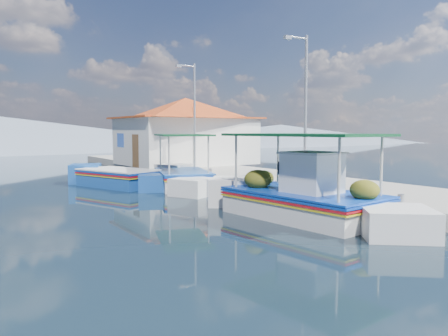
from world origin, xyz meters
TOP-DOWN VIEW (x-y plane):
  - ground at (0.00, 0.00)m, footprint 160.00×160.00m
  - quay at (5.90, 6.00)m, footprint 5.00×44.00m
  - bollards at (3.80, 5.25)m, footprint 0.20×17.20m
  - main_caique at (1.55, -1.03)m, footprint 3.08×8.83m
  - caique_green_canopy at (1.88, 7.54)m, footprint 3.84×7.16m
  - caique_blue_hull at (-0.50, 9.61)m, footprint 3.67×6.71m
  - harbor_building at (6.20, 15.00)m, footprint 10.49×10.49m
  - lamp_post_near at (4.51, 2.00)m, footprint 1.21×0.14m
  - lamp_post_far at (4.51, 11.00)m, footprint 1.21×0.14m
  - mountain_ridge at (6.54, 56.00)m, footprint 171.40×96.00m

SIDE VIEW (x-z plane):
  - ground at x=0.00m, z-range 0.00..0.00m
  - quay at x=5.90m, z-range 0.00..0.50m
  - caique_blue_hull at x=-0.50m, z-range -0.29..0.98m
  - caique_green_canopy at x=1.88m, z-range -0.99..1.84m
  - main_caique at x=1.55m, z-range -0.90..2.02m
  - bollards at x=3.80m, z-range 0.50..0.80m
  - mountain_ridge at x=6.54m, z-range -0.71..4.79m
  - harbor_building at x=6.20m, z-range 0.58..4.98m
  - lamp_post_near at x=4.51m, z-range 0.85..6.85m
  - lamp_post_far at x=4.51m, z-range 0.85..6.85m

